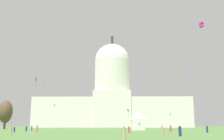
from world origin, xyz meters
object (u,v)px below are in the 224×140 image
(event_tent, at_px, (138,121))
(person_red_mid_center, at_px, (129,130))
(kite_green_low, at_px, (128,110))
(kite_violet_mid, at_px, (43,87))
(person_purple_lawn_far_left, at_px, (32,128))
(kite_pink_high, at_px, (54,37))
(kite_blue_mid, at_px, (165,73))
(person_orange_near_tree_west, at_px, (37,129))
(person_navy_back_left, at_px, (180,131))
(kite_violet_low, at_px, (36,81))
(kite_white_low, at_px, (52,95))
(person_tan_lawn_far_right, at_px, (124,133))
(capitol_building, at_px, (112,98))
(kite_gold_mid, at_px, (58,67))
(person_navy_near_tree_east, at_px, (14,129))
(person_tan_aisle_center, at_px, (162,131))
(tree_west_mid, at_px, (6,112))
(person_tan_near_tent, at_px, (11,131))
(person_red_mid_left, at_px, (171,129))
(person_navy_edge_west, at_px, (26,129))
(person_navy_deep_crowd, at_px, (207,129))
(kite_turquoise_low, at_px, (55,105))
(kite_orange_mid, at_px, (179,68))
(kite_magenta_mid, at_px, (201,25))

(event_tent, xyz_separation_m, person_red_mid_center, (-4.33, -31.29, -2.47))
(event_tent, distance_m, person_red_mid_center, 31.69)
(kite_green_low, xyz_separation_m, kite_violet_mid, (-44.70, 16.09, 13.02))
(person_purple_lawn_far_left, bearing_deg, kite_pink_high, -84.03)
(event_tent, height_order, kite_blue_mid, kite_blue_mid)
(person_purple_lawn_far_left, bearing_deg, person_orange_near_tree_west, 108.27)
(person_navy_back_left, bearing_deg, kite_violet_low, -37.68)
(kite_white_low, bearing_deg, kite_blue_mid, 58.97)
(person_navy_back_left, relative_size, person_tan_lawn_far_right, 1.06)
(capitol_building, height_order, kite_gold_mid, capitol_building)
(person_tan_lawn_far_right, bearing_deg, person_navy_near_tree_east, 2.41)
(person_orange_near_tree_west, bearing_deg, person_tan_aisle_center, -174.83)
(tree_west_mid, relative_size, person_tan_near_tent, 7.48)
(tree_west_mid, bearing_deg, kite_blue_mid, 33.31)
(person_red_mid_left, bearing_deg, person_navy_edge_west, 38.71)
(person_navy_deep_crowd, bearing_deg, capitol_building, -5.68)
(person_tan_near_tent, relative_size, person_tan_lawn_far_right, 1.01)
(person_navy_deep_crowd, height_order, person_orange_near_tree_west, person_orange_near_tree_west)
(person_navy_near_tree_east, distance_m, kite_gold_mid, 85.29)
(person_red_mid_left, bearing_deg, kite_violet_mid, -10.26)
(kite_white_low, xyz_separation_m, kite_turquoise_low, (-4.25, 24.21, -2.93))
(person_navy_near_tree_east, bearing_deg, kite_turquoise_low, -177.72)
(person_tan_aisle_center, distance_m, person_tan_near_tent, 26.88)
(kite_blue_mid, bearing_deg, kite_violet_low, -151.89)
(event_tent, height_order, person_red_mid_center, event_tent)
(person_navy_near_tree_east, bearing_deg, event_tent, 124.24)
(person_navy_back_left, bearing_deg, person_tan_near_tent, -0.71)
(person_navy_deep_crowd, relative_size, kite_gold_mid, 0.42)
(kite_pink_high, bearing_deg, person_purple_lawn_far_left, -157.89)
(person_orange_near_tree_west, xyz_separation_m, kite_turquoise_low, (-14.70, 80.80, 11.70))
(person_tan_lawn_far_right, bearing_deg, kite_pink_high, -18.11)
(person_tan_near_tent, xyz_separation_m, person_red_mid_left, (34.11, 28.37, -0.00))
(person_tan_aisle_center, bearing_deg, kite_orange_mid, -12.51)
(person_tan_near_tent, height_order, person_red_mid_left, person_red_mid_left)
(kite_magenta_mid, bearing_deg, kite_orange_mid, 30.55)
(tree_west_mid, relative_size, person_red_mid_center, 7.88)
(person_orange_near_tree_west, height_order, person_purple_lawn_far_left, person_orange_near_tree_west)
(tree_west_mid, bearing_deg, person_navy_back_left, -51.50)
(person_tan_aisle_center, bearing_deg, kite_turquoise_low, 23.76)
(person_tan_aisle_center, bearing_deg, kite_green_low, 3.68)
(person_purple_lawn_far_left, relative_size, kite_violet_low, 0.35)
(person_navy_edge_west, xyz_separation_m, kite_gold_mid, (-7.12, 67.45, 32.77))
(event_tent, distance_m, kite_magenta_mid, 38.56)
(capitol_building, distance_m, tree_west_mid, 90.02)
(person_orange_near_tree_west, distance_m, person_purple_lawn_far_left, 15.31)
(person_tan_aisle_center, bearing_deg, person_navy_edge_west, 46.48)
(person_tan_lawn_far_right, bearing_deg, kite_blue_mid, -48.27)
(person_navy_near_tree_east, distance_m, kite_turquoise_low, 84.90)
(person_orange_near_tree_west, height_order, kite_white_low, kite_white_low)
(kite_gold_mid, relative_size, kite_magenta_mid, 2.55)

